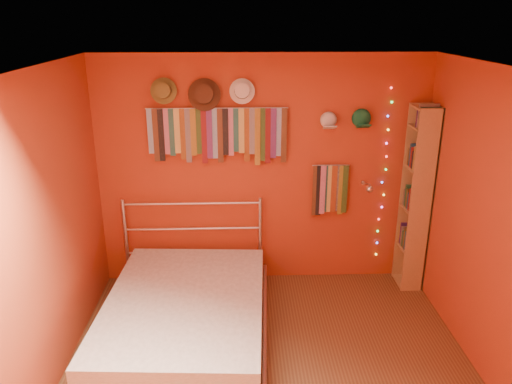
{
  "coord_description": "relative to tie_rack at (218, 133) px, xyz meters",
  "views": [
    {
      "loc": [
        -0.25,
        -3.34,
        2.86
      ],
      "look_at": [
        -0.1,
        0.9,
        1.34
      ],
      "focal_mm": 35.0,
      "sensor_mm": 36.0,
      "label": 1
    }
  ],
  "objects": [
    {
      "name": "ground",
      "position": [
        0.46,
        -1.68,
        -1.71
      ],
      "size": [
        3.5,
        3.5,
        0.0
      ],
      "primitive_type": "plane",
      "color": "brown",
      "rests_on": "ground"
    },
    {
      "name": "back_wall",
      "position": [
        0.46,
        0.07,
        -0.46
      ],
      "size": [
        3.5,
        0.02,
        2.5
      ],
      "primitive_type": "cube",
      "color": "maroon",
      "rests_on": "ground"
    },
    {
      "name": "right_wall",
      "position": [
        2.21,
        -1.68,
        -0.46
      ],
      "size": [
        0.02,
        3.5,
        2.5
      ],
      "primitive_type": "cube",
      "color": "maroon",
      "rests_on": "ground"
    },
    {
      "name": "left_wall",
      "position": [
        -1.29,
        -1.68,
        -0.46
      ],
      "size": [
        0.02,
        3.5,
        2.5
      ],
      "primitive_type": "cube",
      "color": "maroon",
      "rests_on": "ground"
    },
    {
      "name": "ceiling",
      "position": [
        0.46,
        -1.68,
        0.79
      ],
      "size": [
        3.5,
        3.5,
        0.02
      ],
      "primitive_type": "cube",
      "color": "white",
      "rests_on": "back_wall"
    },
    {
      "name": "tie_rack",
      "position": [
        0.0,
        0.0,
        0.0
      ],
      "size": [
        1.45,
        0.03,
        0.6
      ],
      "color": "silver",
      "rests_on": "back_wall"
    },
    {
      "name": "small_tie_rack",
      "position": [
        1.18,
        -0.0,
        -0.63
      ],
      "size": [
        0.4,
        0.03,
        0.57
      ],
      "color": "silver",
      "rests_on": "back_wall"
    },
    {
      "name": "fedora_olive",
      "position": [
        -0.53,
        -0.03,
        0.44
      ],
      "size": [
        0.26,
        0.14,
        0.26
      ],
      "rotation": [
        1.36,
        0.0,
        0.0
      ],
      "color": "olive",
      "rests_on": "back_wall"
    },
    {
      "name": "fedora_brown",
      "position": [
        -0.13,
        -0.04,
        0.4
      ],
      "size": [
        0.33,
        0.18,
        0.32
      ],
      "rotation": [
        1.36,
        0.0,
        0.0
      ],
      "color": "#482A1A",
      "rests_on": "back_wall"
    },
    {
      "name": "fedora_white",
      "position": [
        0.25,
        -0.03,
        0.43
      ],
      "size": [
        0.26,
        0.14,
        0.25
      ],
      "rotation": [
        1.36,
        0.0,
        0.0
      ],
      "color": "white",
      "rests_on": "back_wall"
    },
    {
      "name": "cap_white",
      "position": [
        1.13,
        0.01,
        0.12
      ],
      "size": [
        0.18,
        0.22,
        0.18
      ],
      "color": "white",
      "rests_on": "back_wall"
    },
    {
      "name": "cap_green",
      "position": [
        1.47,
        0.01,
        0.14
      ],
      "size": [
        0.19,
        0.24,
        0.19
      ],
      "color": "#186E43",
      "rests_on": "back_wall"
    },
    {
      "name": "fairy_lights",
      "position": [
        1.76,
        0.03,
        -0.49
      ],
      "size": [
        0.06,
        0.02,
        1.9
      ],
      "color": "#FF3333",
      "rests_on": "back_wall"
    },
    {
      "name": "reading_lamp",
      "position": [
        1.55,
        -0.19,
        -0.55
      ],
      "size": [
        0.08,
        0.33,
        0.1
      ],
      "color": "silver",
      "rests_on": "back_wall"
    },
    {
      "name": "bookshelf",
      "position": [
        2.11,
        -0.15,
        -0.69
      ],
      "size": [
        0.25,
        0.34,
        2.0
      ],
      "color": "#9E7647",
      "rests_on": "ground"
    },
    {
      "name": "bed",
      "position": [
        -0.3,
        -1.08,
        -1.47
      ],
      "size": [
        1.61,
        2.1,
        1.0
      ],
      "rotation": [
        0.0,
        0.0,
        -0.06
      ],
      "color": "silver",
      "rests_on": "ground"
    }
  ]
}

